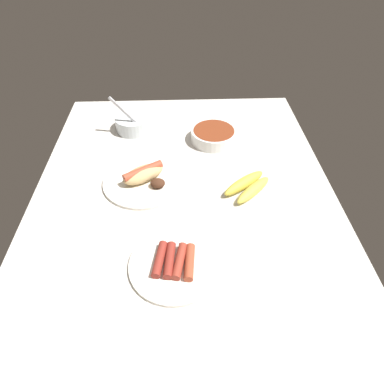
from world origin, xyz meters
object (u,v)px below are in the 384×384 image
Objects in this scene: banana_bunch at (248,186)px; plate_hotdog_assembled at (144,178)px; bowl_chili at (214,135)px; plate_sausages at (175,263)px; bowl_coleslaw at (134,123)px.

plate_hotdog_assembled is at bearing -98.79° from banana_bunch.
bowl_chili reaches higher than banana_bunch.
banana_bunch is at bearing 140.26° from plate_sausages.
plate_hotdog_assembled is at bearing -163.58° from plate_sausages.
bowl_coleslaw reaches higher than plate_hotdog_assembled.
bowl_coleslaw reaches higher than bowl_chili.
plate_sausages is 1.49× the size of bowl_coleslaw.
bowl_coleslaw is 30.26cm from bowl_chili.
plate_hotdog_assembled is 1.57× the size of bowl_chili.
plate_hotdog_assembled reaches higher than plate_sausages.
banana_bunch is 0.73× the size of plate_sausages.
plate_sausages is (26.46, -22.00, -0.80)cm from banana_bunch.
plate_sausages is 32.63cm from plate_hotdog_assembled.
plate_sausages is 55.06cm from bowl_chili.
bowl_chili is at bearing 165.28° from plate_sausages.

